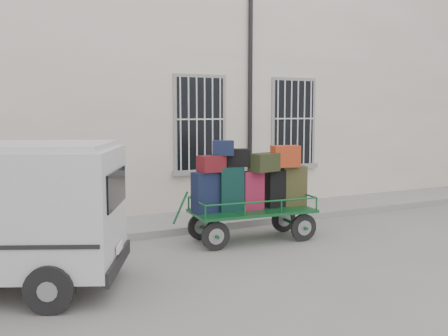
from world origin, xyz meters
name	(u,v)px	position (x,y,z in m)	size (l,w,h in m)	color
ground	(280,242)	(0.00, 0.00, 0.00)	(80.00, 80.00, 0.00)	slate
building	(177,96)	(0.00, 5.50, 3.00)	(24.00, 5.15, 6.00)	beige
sidewalk	(229,217)	(0.00, 2.20, 0.07)	(24.00, 1.70, 0.15)	gray
luggage_cart	(251,189)	(-0.45, 0.37, 1.03)	(2.86, 1.29, 2.00)	black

